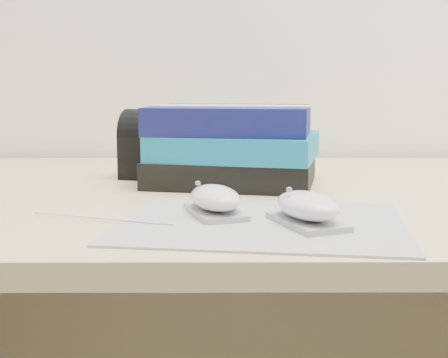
{
  "coord_description": "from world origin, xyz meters",
  "views": [
    {
      "loc": [
        -0.12,
        0.61,
        0.9
      ],
      "look_at": [
        -0.11,
        1.43,
        0.77
      ],
      "focal_mm": 50.0,
      "sensor_mm": 36.0,
      "label": 1
    }
  ],
  "objects_px": {
    "book_stack": "(233,145)",
    "pouch": "(161,145)",
    "desk": "(289,315)",
    "mouse_rear": "(215,200)",
    "mouse_front": "(308,208)"
  },
  "relations": [
    {
      "from": "mouse_rear",
      "to": "pouch",
      "type": "height_order",
      "value": "pouch"
    },
    {
      "from": "desk",
      "to": "book_stack",
      "type": "distance_m",
      "value": 0.31
    },
    {
      "from": "desk",
      "to": "book_stack",
      "type": "relative_size",
      "value": 5.28
    },
    {
      "from": "desk",
      "to": "mouse_front",
      "type": "bearing_deg",
      "value": -92.96
    },
    {
      "from": "book_stack",
      "to": "mouse_front",
      "type": "bearing_deg",
      "value": -75.48
    },
    {
      "from": "book_stack",
      "to": "pouch",
      "type": "xyz_separation_m",
      "value": [
        -0.12,
        0.06,
        -0.01
      ]
    },
    {
      "from": "pouch",
      "to": "book_stack",
      "type": "bearing_deg",
      "value": -26.29
    },
    {
      "from": "desk",
      "to": "mouse_rear",
      "type": "distance_m",
      "value": 0.39
    },
    {
      "from": "pouch",
      "to": "mouse_rear",
      "type": "bearing_deg",
      "value": -73.08
    },
    {
      "from": "mouse_front",
      "to": "pouch",
      "type": "height_order",
      "value": "pouch"
    },
    {
      "from": "mouse_rear",
      "to": "book_stack",
      "type": "height_order",
      "value": "book_stack"
    },
    {
      "from": "mouse_rear",
      "to": "mouse_front",
      "type": "bearing_deg",
      "value": -26.69
    },
    {
      "from": "mouse_front",
      "to": "book_stack",
      "type": "distance_m",
      "value": 0.33
    },
    {
      "from": "desk",
      "to": "mouse_rear",
      "type": "xyz_separation_m",
      "value": [
        -0.13,
        -0.27,
        0.26
      ]
    },
    {
      "from": "book_stack",
      "to": "pouch",
      "type": "distance_m",
      "value": 0.14
    }
  ]
}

